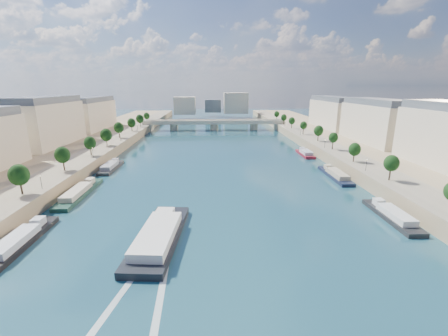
{
  "coord_description": "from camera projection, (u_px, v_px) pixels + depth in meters",
  "views": [
    {
      "loc": [
        -2.61,
        -15.51,
        34.42
      ],
      "look_at": [
        2.06,
        91.08,
        5.0
      ],
      "focal_mm": 24.0,
      "sensor_mm": 36.0,
      "label": 1
    }
  ],
  "objects": [
    {
      "name": "ground",
      "position": [
        218.0,
        174.0,
        120.51
      ],
      "size": [
        700.0,
        700.0,
        0.0
      ],
      "primitive_type": "plane",
      "color": "#0D2B39",
      "rests_on": "ground"
    },
    {
      "name": "quay_left",
      "position": [
        34.0,
        170.0,
        116.81
      ],
      "size": [
        44.0,
        520.0,
        5.0
      ],
      "primitive_type": "cube",
      "color": "#9E8460",
      "rests_on": "ground"
    },
    {
      "name": "quay_right",
      "position": [
        393.0,
        166.0,
        122.88
      ],
      "size": [
        44.0,
        520.0,
        5.0
      ],
      "primitive_type": "cube",
      "color": "#9E8460",
      "rests_on": "ground"
    },
    {
      "name": "pave_left",
      "position": [
        72.0,
        164.0,
        116.76
      ],
      "size": [
        14.0,
        520.0,
        0.1
      ],
      "primitive_type": "cube",
      "color": "gray",
      "rests_on": "quay_left"
    },
    {
      "name": "pave_right",
      "position": [
        358.0,
        160.0,
        121.57
      ],
      "size": [
        14.0,
        520.0,
        0.1
      ],
      "primitive_type": "cube",
      "color": "gray",
      "rests_on": "quay_right"
    },
    {
      "name": "trees_left",
      "position": [
        78.0,
        149.0,
        117.33
      ],
      "size": [
        4.8,
        268.8,
        8.26
      ],
      "color": "#382B1E",
      "rests_on": "ground"
    },
    {
      "name": "trees_right",
      "position": [
        344.0,
        143.0,
        129.67
      ],
      "size": [
        4.8,
        268.8,
        8.26
      ],
      "color": "#382B1E",
      "rests_on": "ground"
    },
    {
      "name": "lamps_left",
      "position": [
        71.0,
        163.0,
        106.59
      ],
      "size": [
        0.36,
        200.36,
        4.28
      ],
      "color": "black",
      "rests_on": "ground"
    },
    {
      "name": "lamps_right",
      "position": [
        343.0,
        151.0,
        125.47
      ],
      "size": [
        0.36,
        200.36,
        4.28
      ],
      "color": "black",
      "rests_on": "ground"
    },
    {
      "name": "buildings_left",
      "position": [
        12.0,
        131.0,
        124.11
      ],
      "size": [
        16.0,
        226.0,
        23.2
      ],
      "color": "beige",
      "rests_on": "ground"
    },
    {
      "name": "buildings_right",
      "position": [
        410.0,
        128.0,
        131.28
      ],
      "size": [
        16.0,
        226.0,
        23.2
      ],
      "color": "beige",
      "rests_on": "ground"
    },
    {
      "name": "skyline",
      "position": [
        216.0,
        104.0,
        328.17
      ],
      "size": [
        79.0,
        42.0,
        22.0
      ],
      "color": "beige",
      "rests_on": "ground"
    },
    {
      "name": "bridge",
      "position": [
        214.0,
        124.0,
        238.93
      ],
      "size": [
        112.0,
        12.0,
        8.15
      ],
      "color": "#C1B79E",
      "rests_on": "ground"
    },
    {
      "name": "tour_barge",
      "position": [
        159.0,
        236.0,
        68.58
      ],
      "size": [
        11.35,
        31.62,
        4.21
      ],
      "rotation": [
        0.0,
        0.0,
        -0.08
      ],
      "color": "black",
      "rests_on": "ground"
    },
    {
      "name": "wake",
      "position": [
        144.0,
        287.0,
        52.99
      ],
      "size": [
        10.75,
        26.03,
        0.04
      ],
      "color": "silver",
      "rests_on": "ground"
    },
    {
      "name": "moored_barges_left",
      "position": [
        12.0,
        249.0,
        63.86
      ],
      "size": [
        5.0,
        152.45,
        3.6
      ],
      "color": "#181F36",
      "rests_on": "ground"
    },
    {
      "name": "moored_barges_right",
      "position": [
        358.0,
        191.0,
        98.48
      ],
      "size": [
        5.0,
        131.47,
        3.6
      ],
      "color": "#163927",
      "rests_on": "ground"
    }
  ]
}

